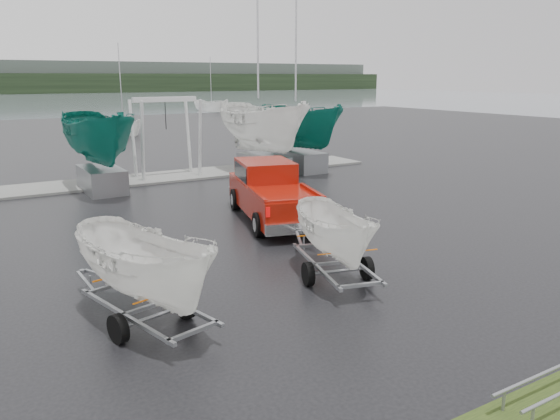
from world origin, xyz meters
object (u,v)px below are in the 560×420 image
object	(u,v)px
pickup_truck	(270,190)
trailer_parked	(141,204)
trailer_hitched	(337,190)
boat_hoist	(166,126)

from	to	relation	value
pickup_truck	trailer_parked	world-z (taller)	trailer_parked
pickup_truck	trailer_hitched	bearing A→B (deg)	-90.00
trailer_parked	boat_hoist	distance (m)	17.67
pickup_truck	trailer_hitched	size ratio (longest dim) A/B	1.49
trailer_hitched	boat_hoist	world-z (taller)	trailer_hitched
trailer_parked	boat_hoist	world-z (taller)	trailer_parked
trailer_hitched	boat_hoist	size ratio (longest dim) A/B	1.06
trailer_hitched	trailer_parked	distance (m)	5.03
trailer_hitched	trailer_parked	bearing A→B (deg)	-162.27
pickup_truck	trailer_parked	size ratio (longest dim) A/B	1.32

